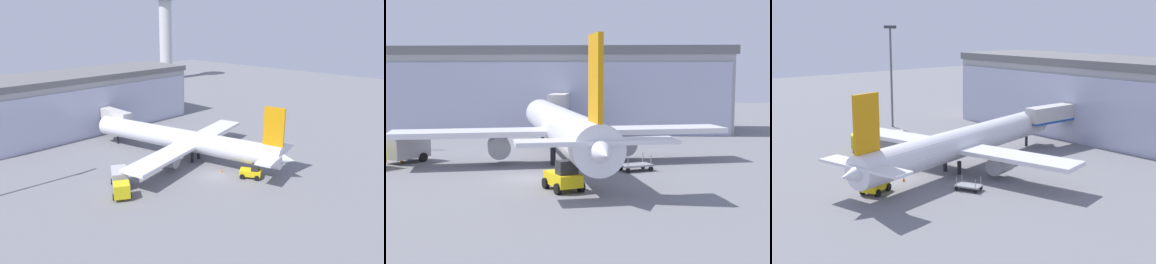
# 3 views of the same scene
# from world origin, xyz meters

# --- Properties ---
(ground) EXTENTS (240.00, 240.00, 0.00)m
(ground) POSITION_xyz_m (0.00, 0.00, 0.00)
(ground) COLOR slate
(terminal_building) EXTENTS (50.17, 16.05, 12.42)m
(terminal_building) POSITION_xyz_m (-0.00, 38.79, 6.22)
(terminal_building) COLOR #A0A0A0
(terminal_building) RESTS_ON ground
(jet_bridge) EXTENTS (2.46, 11.92, 5.91)m
(jet_bridge) POSITION_xyz_m (0.66, 28.74, 4.52)
(jet_bridge) COLOR beige
(jet_bridge) RESTS_ON ground
(airplane) EXTENTS (31.78, 39.17, 11.11)m
(airplane) POSITION_xyz_m (2.16, 8.68, 3.34)
(airplane) COLOR silver
(airplane) RESTS_ON ground
(catering_truck) EXTENTS (5.72, 7.36, 2.65)m
(catering_truck) POSITION_xyz_m (-13.33, 6.35, 1.47)
(catering_truck) COLOR yellow
(catering_truck) RESTS_ON ground
(baggage_cart) EXTENTS (3.21, 2.62, 1.50)m
(baggage_cart) POSITION_xyz_m (9.05, 3.64, 0.50)
(baggage_cart) COLOR gray
(baggage_cart) RESTS_ON ground
(pushback_tug) EXTENTS (3.33, 3.69, 2.30)m
(pushback_tug) POSITION_xyz_m (3.28, -4.58, 0.97)
(pushback_tug) COLOR yellow
(pushback_tug) RESTS_ON ground
(safety_cone_nose) EXTENTS (0.36, 0.36, 0.55)m
(safety_cone_nose) POSITION_xyz_m (1.76, 0.14, 0.28)
(safety_cone_nose) COLOR orange
(safety_cone_nose) RESTS_ON ground
(safety_cone_wingtip) EXTENTS (0.36, 0.36, 0.55)m
(safety_cone_wingtip) POSITION_xyz_m (-13.04, 7.16, 0.28)
(safety_cone_wingtip) COLOR orange
(safety_cone_wingtip) RESTS_ON ground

